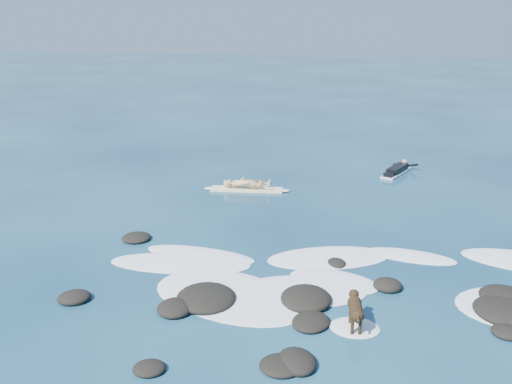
# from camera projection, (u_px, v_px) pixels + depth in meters

# --- Properties ---
(ground) EXTENTS (160.00, 160.00, 0.00)m
(ground) POSITION_uv_depth(u_px,v_px,m) (294.00, 274.00, 14.87)
(ground) COLOR #0A2642
(ground) RESTS_ON ground
(reef_rocks) EXTENTS (12.55, 7.42, 0.43)m
(reef_rocks) POSITION_uv_depth(u_px,v_px,m) (375.00, 318.00, 12.57)
(reef_rocks) COLOR black
(reef_rocks) RESTS_ON ground
(breaking_foam) EXTENTS (13.54, 6.41, 0.12)m
(breaking_foam) POSITION_uv_depth(u_px,v_px,m) (335.00, 282.00, 14.43)
(breaking_foam) COLOR white
(breaking_foam) RESTS_ON ground
(standing_surfer_rig) EXTENTS (3.31, 0.86, 1.88)m
(standing_surfer_rig) POSITION_uv_depth(u_px,v_px,m) (247.00, 172.00, 21.61)
(standing_surfer_rig) COLOR #F3EEC2
(standing_surfer_rig) RESTS_ON ground
(paddling_surfer_rig) EXTENTS (1.61, 2.55, 0.45)m
(paddling_surfer_rig) POSITION_uv_depth(u_px,v_px,m) (398.00, 170.00, 24.13)
(paddling_surfer_rig) COLOR silver
(paddling_surfer_rig) RESTS_ON ground
(dog) EXTENTS (0.41, 1.21, 0.77)m
(dog) POSITION_uv_depth(u_px,v_px,m) (355.00, 308.00, 12.14)
(dog) COLOR black
(dog) RESTS_ON ground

